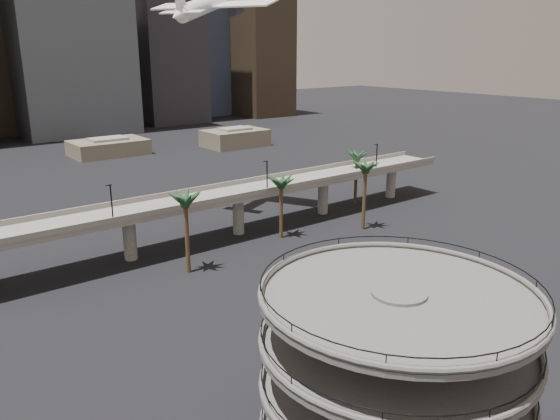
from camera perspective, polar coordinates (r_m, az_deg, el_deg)
ground at (r=63.26m, az=16.47°, el=-17.30°), size 700.00×700.00×0.00m
parking_ramp at (r=47.11m, az=11.86°, el=-15.46°), size 22.20×22.20×17.35m
overpass at (r=98.83m, az=-9.73°, el=0.33°), size 130.00×9.30×14.70m
palm_trees at (r=103.57m, az=2.69°, el=3.56°), size 54.40×18.40×14.00m
low_buildings at (r=181.61m, az=-21.06°, el=5.39°), size 135.00×27.50×6.80m
skyline at (r=253.53m, az=-25.67°, el=17.94°), size 269.00×86.00×129.83m
airborne_jet at (r=120.45m, az=-6.89°, el=20.77°), size 28.86×26.72×10.89m
car_a at (r=67.75m, az=-0.15°, el=-13.43°), size 4.13×2.03×1.35m
car_b at (r=82.57m, az=8.03°, el=-7.78°), size 4.76×2.39×1.50m
car_c at (r=84.14m, az=19.65°, el=-8.12°), size 5.80×3.23×1.59m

